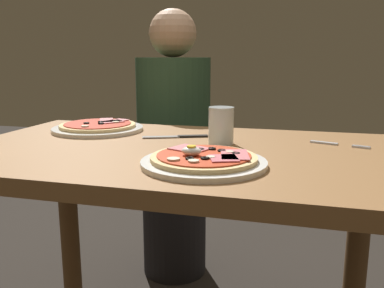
{
  "coord_description": "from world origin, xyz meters",
  "views": [
    {
      "loc": [
        0.33,
        -1.02,
        0.98
      ],
      "look_at": [
        0.07,
        -0.08,
        0.78
      ],
      "focal_mm": 38.69,
      "sensor_mm": 36.0,
      "label": 1
    }
  ],
  "objects_px": {
    "fork": "(334,144)",
    "diner_person": "(174,154)",
    "knife": "(180,136)",
    "pizza_across_left": "(98,127)",
    "dining_table": "(174,195)",
    "water_glass_far": "(221,128)",
    "pizza_foreground": "(204,160)"
  },
  "relations": [
    {
      "from": "water_glass_far",
      "to": "diner_person",
      "type": "distance_m",
      "value": 0.72
    },
    {
      "from": "fork",
      "to": "knife",
      "type": "distance_m",
      "value": 0.44
    },
    {
      "from": "water_glass_far",
      "to": "knife",
      "type": "bearing_deg",
      "value": 157.72
    },
    {
      "from": "diner_person",
      "to": "pizza_across_left",
      "type": "bearing_deg",
      "value": 79.18
    },
    {
      "from": "fork",
      "to": "diner_person",
      "type": "bearing_deg",
      "value": 139.59
    },
    {
      "from": "pizza_foreground",
      "to": "fork",
      "type": "xyz_separation_m",
      "value": [
        0.29,
        0.31,
        -0.01
      ]
    },
    {
      "from": "knife",
      "to": "fork",
      "type": "bearing_deg",
      "value": 1.23
    },
    {
      "from": "pizza_across_left",
      "to": "knife",
      "type": "height_order",
      "value": "pizza_across_left"
    },
    {
      "from": "pizza_across_left",
      "to": "knife",
      "type": "bearing_deg",
      "value": -8.42
    },
    {
      "from": "fork",
      "to": "diner_person",
      "type": "xyz_separation_m",
      "value": [
        -0.63,
        0.54,
        -0.19
      ]
    },
    {
      "from": "dining_table",
      "to": "water_glass_far",
      "type": "xyz_separation_m",
      "value": [
        0.11,
        0.08,
        0.18
      ]
    },
    {
      "from": "pizza_across_left",
      "to": "pizza_foreground",
      "type": "bearing_deg",
      "value": -38.09
    },
    {
      "from": "dining_table",
      "to": "pizza_across_left",
      "type": "bearing_deg",
      "value": 149.84
    },
    {
      "from": "water_glass_far",
      "to": "knife",
      "type": "distance_m",
      "value": 0.15
    },
    {
      "from": "pizza_foreground",
      "to": "pizza_across_left",
      "type": "bearing_deg",
      "value": 141.91
    },
    {
      "from": "dining_table",
      "to": "diner_person",
      "type": "xyz_separation_m",
      "value": [
        -0.22,
        0.69,
        -0.05
      ]
    },
    {
      "from": "pizza_foreground",
      "to": "knife",
      "type": "xyz_separation_m",
      "value": [
        -0.15,
        0.3,
        -0.01
      ]
    },
    {
      "from": "pizza_foreground",
      "to": "knife",
      "type": "relative_size",
      "value": 1.49
    },
    {
      "from": "knife",
      "to": "diner_person",
      "type": "height_order",
      "value": "diner_person"
    },
    {
      "from": "dining_table",
      "to": "pizza_foreground",
      "type": "bearing_deg",
      "value": -52.67
    },
    {
      "from": "pizza_across_left",
      "to": "fork",
      "type": "height_order",
      "value": "pizza_across_left"
    },
    {
      "from": "fork",
      "to": "knife",
      "type": "height_order",
      "value": "knife"
    },
    {
      "from": "dining_table",
      "to": "fork",
      "type": "relative_size",
      "value": 7.47
    },
    {
      "from": "knife",
      "to": "water_glass_far",
      "type": "bearing_deg",
      "value": -22.28
    },
    {
      "from": "pizza_foreground",
      "to": "pizza_across_left",
      "type": "relative_size",
      "value": 0.96
    },
    {
      "from": "pizza_foreground",
      "to": "fork",
      "type": "distance_m",
      "value": 0.43
    },
    {
      "from": "water_glass_far",
      "to": "dining_table",
      "type": "bearing_deg",
      "value": -142.66
    },
    {
      "from": "fork",
      "to": "dining_table",
      "type": "bearing_deg",
      "value": -160.14
    },
    {
      "from": "dining_table",
      "to": "pizza_foreground",
      "type": "height_order",
      "value": "pizza_foreground"
    },
    {
      "from": "knife",
      "to": "pizza_across_left",
      "type": "bearing_deg",
      "value": 171.58
    },
    {
      "from": "water_glass_far",
      "to": "knife",
      "type": "relative_size",
      "value": 0.54
    },
    {
      "from": "dining_table",
      "to": "knife",
      "type": "bearing_deg",
      "value": 99.76
    }
  ]
}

